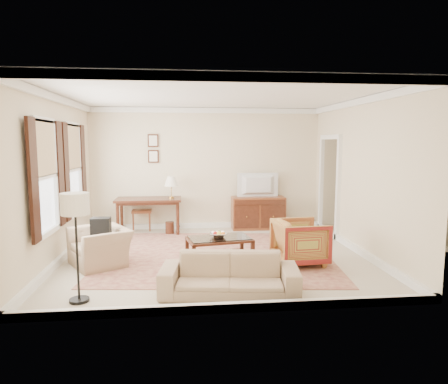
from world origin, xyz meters
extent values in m
cube|color=beige|center=(0.00, 0.00, 0.00)|extent=(5.50, 5.00, 0.01)
cube|color=white|center=(0.00, 0.00, 2.90)|extent=(5.50, 5.00, 0.01)
cube|color=beige|center=(0.00, 2.50, 1.45)|extent=(5.50, 0.01, 2.90)
cube|color=beige|center=(0.00, -2.50, 1.45)|extent=(5.50, 0.01, 2.90)
cube|color=beige|center=(-2.75, 0.00, 1.45)|extent=(0.01, 5.00, 2.90)
cube|color=beige|center=(2.75, 0.00, 1.45)|extent=(0.01, 5.00, 2.90)
cube|color=beige|center=(4.25, 1.15, 0.00)|extent=(3.00, 2.70, 0.01)
cube|color=maroon|center=(0.05, 0.03, 0.01)|extent=(4.44, 3.92, 0.01)
cube|color=#492215|center=(-1.36, 2.03, 0.78)|extent=(1.48, 0.74, 0.05)
cylinder|color=#492215|center=(-2.02, 1.74, 0.38)|extent=(0.07, 0.07, 0.76)
cylinder|color=#492215|center=(-0.70, 1.74, 0.38)|extent=(0.07, 0.07, 0.76)
cylinder|color=#492215|center=(-2.02, 2.32, 0.38)|extent=(0.07, 0.07, 0.76)
cylinder|color=#492215|center=(-0.70, 2.32, 0.38)|extent=(0.07, 0.07, 0.76)
cube|color=brown|center=(1.23, 2.23, 0.39)|extent=(1.27, 0.49, 0.78)
imported|color=black|center=(1.23, 2.21, 1.25)|extent=(0.94, 0.54, 0.12)
cube|color=#492215|center=(0.04, -0.44, 0.42)|extent=(1.18, 0.82, 0.04)
cube|color=silver|center=(0.04, -0.44, 0.45)|extent=(1.11, 0.75, 0.01)
cube|color=silver|center=(0.04, -0.44, 0.15)|extent=(1.08, 0.72, 0.02)
cube|color=#492215|center=(-0.41, -0.81, 0.21)|extent=(0.07, 0.07, 0.42)
cube|color=#492215|center=(0.59, -0.63, 0.21)|extent=(0.07, 0.07, 0.42)
cube|color=#492215|center=(-0.51, -0.25, 0.21)|extent=(0.07, 0.07, 0.42)
cube|color=#492215|center=(0.49, -0.06, 0.21)|extent=(0.07, 0.07, 0.42)
imported|color=silver|center=(0.02, -0.42, 0.51)|extent=(0.42, 0.42, 0.10)
imported|color=brown|center=(-0.12, -0.42, 0.18)|extent=(0.28, 0.06, 0.38)
imported|color=brown|center=(0.26, -0.52, 0.18)|extent=(0.28, 0.08, 0.38)
imported|color=maroon|center=(1.42, -0.63, 0.42)|extent=(0.83, 0.88, 0.84)
imported|color=tan|center=(-1.99, -0.33, 0.43)|extent=(1.05, 1.16, 0.85)
cube|color=black|center=(-1.97, -0.30, 0.67)|extent=(0.36, 0.39, 0.40)
imported|color=tan|center=(0.05, -1.88, 0.37)|extent=(1.94, 0.79, 0.74)
cylinder|color=black|center=(-1.95, -1.93, 0.02)|extent=(0.26, 0.26, 0.04)
cylinder|color=black|center=(-1.95, -1.93, 0.62)|extent=(0.03, 0.03, 1.21)
cylinder|color=silver|center=(-1.95, -1.93, 1.30)|extent=(0.36, 0.36, 0.28)
camera|label=1|loc=(-0.57, -7.14, 2.09)|focal=32.00mm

